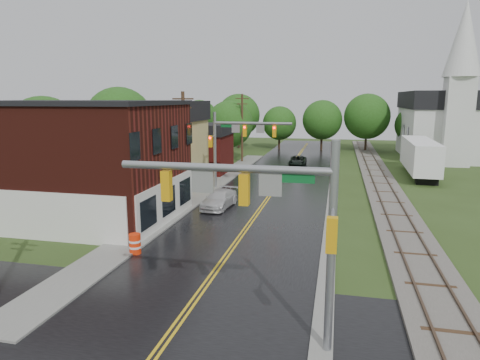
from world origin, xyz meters
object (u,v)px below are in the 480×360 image
(traffic_signal_far, at_px, (237,136))
(pickup_white, at_px, (219,199))
(traffic_signal_near, at_px, (267,206))
(utility_pole_c, at_px, (242,127))
(church, at_px, (444,117))
(tree_left_a, at_px, (46,136))
(tree_left_b, at_px, (121,123))
(semi_trailer, at_px, (420,155))
(tree_left_e, at_px, (231,125))
(suv_dark, at_px, (298,161))
(tree_left_c, at_px, (181,130))
(construction_barrel, at_px, (135,244))
(brick_building, at_px, (73,160))
(utility_pole_b, at_px, (184,144))

(traffic_signal_far, bearing_deg, pickup_white, -87.84)
(traffic_signal_near, xyz_separation_m, utility_pole_c, (-10.27, 42.00, -0.25))
(church, relative_size, traffic_signal_near, 2.72)
(tree_left_a, relative_size, tree_left_b, 0.89)
(traffic_signal_near, relative_size, tree_left_a, 0.85)
(traffic_signal_far, bearing_deg, semi_trailer, 31.78)
(tree_left_e, height_order, suv_dark, tree_left_e)
(tree_left_c, bearing_deg, utility_pole_c, 30.20)
(church, height_order, pickup_white, church)
(tree_left_a, distance_m, tree_left_e, 26.40)
(utility_pole_c, height_order, construction_barrel, utility_pole_c)
(brick_building, xyz_separation_m, tree_left_b, (-5.36, 16.90, 1.57))
(utility_pole_b, distance_m, pickup_white, 5.81)
(semi_trailer, bearing_deg, brick_building, -139.38)
(semi_trailer, bearing_deg, tree_left_e, 161.48)
(pickup_white, relative_size, semi_trailer, 0.36)
(suv_dark, relative_size, construction_barrel, 3.96)
(traffic_signal_near, bearing_deg, construction_barrel, 139.97)
(traffic_signal_far, relative_size, tree_left_b, 0.76)
(suv_dark, height_order, pickup_white, pickup_white)
(traffic_signal_far, height_order, pickup_white, traffic_signal_far)
(semi_trailer, bearing_deg, pickup_white, -134.12)
(pickup_white, relative_size, construction_barrel, 4.04)
(church, relative_size, semi_trailer, 1.58)
(tree_left_b, xyz_separation_m, construction_barrel, (12.85, -22.78, -5.15))
(traffic_signal_far, relative_size, tree_left_c, 0.96)
(utility_pole_c, relative_size, tree_left_c, 1.18)
(traffic_signal_far, xyz_separation_m, tree_left_e, (-5.38, 18.90, -0.16))
(traffic_signal_near, height_order, tree_left_c, tree_left_c)
(church, height_order, utility_pole_b, church)
(brick_building, relative_size, tree_left_b, 1.48)
(construction_barrel, bearing_deg, tree_left_e, 95.97)
(tree_left_c, distance_m, tree_left_e, 7.82)
(traffic_signal_far, distance_m, tree_left_c, 16.56)
(tree_left_e, distance_m, semi_trailer, 24.69)
(tree_left_a, bearing_deg, traffic_signal_far, 17.30)
(utility_pole_c, height_order, tree_left_b, tree_left_b)
(tree_left_b, height_order, suv_dark, tree_left_b)
(utility_pole_b, xyz_separation_m, tree_left_b, (-11.05, 9.90, 1.00))
(suv_dark, bearing_deg, brick_building, -117.93)
(traffic_signal_near, bearing_deg, tree_left_c, 114.56)
(traffic_signal_far, relative_size, utility_pole_c, 0.82)
(tree_left_b, height_order, pickup_white, tree_left_b)
(suv_dark, bearing_deg, tree_left_b, -152.83)
(tree_left_c, xyz_separation_m, suv_dark, (14.65, 2.40, -3.89))
(suv_dark, bearing_deg, traffic_signal_near, -88.19)
(pickup_white, bearing_deg, utility_pole_c, 103.67)
(traffic_signal_near, distance_m, traffic_signal_far, 25.94)
(utility_pole_c, bearing_deg, tree_left_a, -120.55)
(utility_pole_b, height_order, suv_dark, utility_pole_b)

